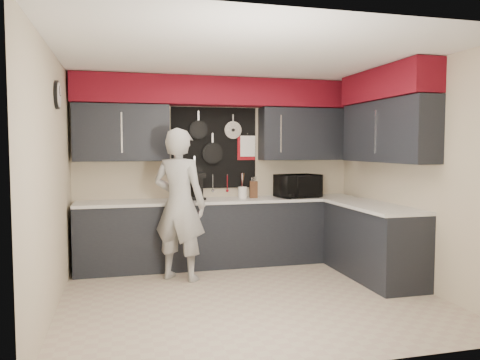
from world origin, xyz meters
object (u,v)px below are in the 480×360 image
object	(u,v)px
utensil_crock	(242,192)
coffee_maker	(196,186)
microwave	(298,186)
person	(179,205)
knife_block	(254,190)

from	to	relation	value
utensil_crock	coffee_maker	size ratio (longest dim) A/B	0.44
microwave	coffee_maker	distance (m)	1.45
coffee_maker	person	bearing A→B (deg)	-122.64
utensil_crock	person	size ratio (longest dim) A/B	0.09
coffee_maker	microwave	bearing A→B (deg)	-10.50
microwave	knife_block	size ratio (longest dim) A/B	2.49
coffee_maker	utensil_crock	bearing A→B (deg)	-8.87
microwave	person	xyz separation A→B (m)	(-1.76, -0.54, -0.15)
microwave	knife_block	distance (m)	0.64
microwave	person	distance (m)	1.84
knife_block	utensil_crock	world-z (taller)	knife_block
person	coffee_maker	bearing A→B (deg)	-81.92
microwave	utensil_crock	size ratio (longest dim) A/B	3.64
knife_block	coffee_maker	bearing A→B (deg)	-171.56
utensil_crock	microwave	bearing A→B (deg)	-5.16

